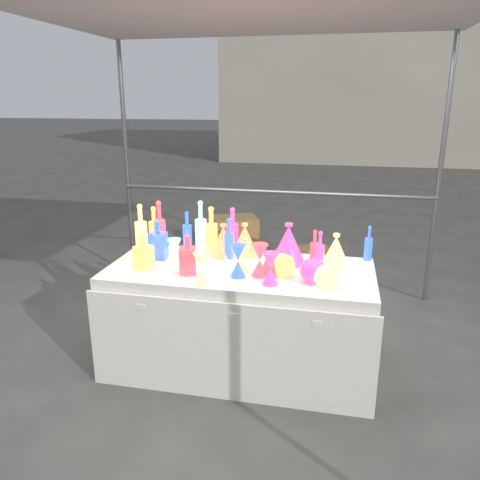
% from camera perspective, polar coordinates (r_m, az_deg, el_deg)
% --- Properties ---
extents(ground, '(80.00, 80.00, 0.00)m').
position_cam_1_polar(ground, '(3.52, 0.00, -14.95)').
color(ground, '#5A5853').
rests_on(ground, ground).
extents(canopy_tent, '(3.15, 3.15, 2.46)m').
position_cam_1_polar(canopy_tent, '(3.05, 0.04, 26.79)').
color(canopy_tent, gray).
rests_on(canopy_tent, ground).
extents(display_table, '(1.84, 0.83, 0.75)m').
position_cam_1_polar(display_table, '(3.33, -0.03, -9.56)').
color(display_table, white).
rests_on(display_table, ground).
extents(background_building, '(14.00, 6.00, 6.00)m').
position_cam_1_polar(background_building, '(17.30, 24.71, 19.19)').
color(background_building, beige).
rests_on(background_building, ground).
extents(cardboard_box_closed, '(0.68, 0.60, 0.41)m').
position_cam_1_polar(cardboard_box_closed, '(6.02, -0.66, 0.92)').
color(cardboard_box_closed, olive).
rests_on(cardboard_box_closed, ground).
extents(cardboard_box_flat, '(0.87, 0.82, 0.06)m').
position_cam_1_polar(cardboard_box_flat, '(5.82, 8.27, -1.64)').
color(cardboard_box_flat, olive).
rests_on(cardboard_box_flat, ground).
extents(bottle_0, '(0.11, 0.11, 0.32)m').
position_cam_1_polar(bottle_0, '(3.66, -10.42, 1.58)').
color(bottle_0, '#F01650').
rests_on(bottle_0, display_table).
extents(bottle_1, '(0.08, 0.08, 0.29)m').
position_cam_1_polar(bottle_1, '(3.59, -6.46, 1.23)').
color(bottle_1, '#198B54').
rests_on(bottle_1, display_table).
extents(bottle_2, '(0.09, 0.09, 0.40)m').
position_cam_1_polar(bottle_2, '(3.50, -9.77, 1.55)').
color(bottle_2, '#D45616').
rests_on(bottle_2, display_table).
extents(bottle_3, '(0.10, 0.10, 0.34)m').
position_cam_1_polar(bottle_3, '(3.49, -0.91, 1.28)').
color(bottle_3, '#1C4FA4').
rests_on(bottle_3, display_table).
extents(bottle_4, '(0.10, 0.10, 0.37)m').
position_cam_1_polar(bottle_4, '(3.54, -11.98, 1.38)').
color(bottle_4, teal).
rests_on(bottle_4, display_table).
extents(bottle_5, '(0.10, 0.10, 0.40)m').
position_cam_1_polar(bottle_5, '(3.48, -4.80, 1.64)').
color(bottle_5, '#CB289B').
rests_on(bottle_5, display_table).
extents(bottle_6, '(0.11, 0.11, 0.36)m').
position_cam_1_polar(bottle_6, '(3.46, -3.51, 1.23)').
color(bottle_6, '#F01650').
rests_on(bottle_6, display_table).
extents(bottle_7, '(0.08, 0.08, 0.30)m').
position_cam_1_polar(bottle_7, '(3.34, -1.36, 0.19)').
color(bottle_7, '#198B54').
rests_on(bottle_7, display_table).
extents(decanter_0, '(0.13, 0.13, 0.25)m').
position_cam_1_polar(decanter_0, '(3.20, -11.69, -1.37)').
color(decanter_0, '#F01650').
rests_on(decanter_0, display_table).
extents(decanter_1, '(0.13, 0.13, 0.27)m').
position_cam_1_polar(decanter_1, '(3.07, -6.38, -1.75)').
color(decanter_1, '#D45616').
rests_on(decanter_1, display_table).
extents(decanter_2, '(0.12, 0.12, 0.28)m').
position_cam_1_polar(decanter_2, '(3.39, -9.97, 0.02)').
color(decanter_2, '#198B54').
rests_on(decanter_2, display_table).
extents(hourglass_0, '(0.12, 0.12, 0.21)m').
position_cam_1_polar(hourglass_0, '(3.03, 2.42, -2.45)').
color(hourglass_0, '#D45616').
rests_on(hourglass_0, display_table).
extents(hourglass_1, '(0.13, 0.13, 0.21)m').
position_cam_1_polar(hourglass_1, '(2.89, 3.71, -3.50)').
color(hourglass_1, '#1C4FA4').
rests_on(hourglass_1, display_table).
extents(hourglass_2, '(0.10, 0.10, 0.21)m').
position_cam_1_polar(hourglass_2, '(2.89, -4.68, -3.52)').
color(hourglass_2, teal).
rests_on(hourglass_2, display_table).
extents(hourglass_3, '(0.12, 0.12, 0.19)m').
position_cam_1_polar(hourglass_3, '(3.23, -7.98, -1.53)').
color(hourglass_3, '#CB289B').
rests_on(hourglass_3, display_table).
extents(hourglass_4, '(0.10, 0.10, 0.19)m').
position_cam_1_polar(hourglass_4, '(3.06, 0.14, -2.47)').
color(hourglass_4, '#F01650').
rests_on(hourglass_4, display_table).
extents(hourglass_5, '(0.14, 0.14, 0.22)m').
position_cam_1_polar(hourglass_5, '(3.01, -0.25, -2.55)').
color(hourglass_5, '#198B54').
rests_on(hourglass_5, display_table).
extents(globe_0, '(0.19, 0.19, 0.13)m').
position_cam_1_polar(globe_0, '(3.04, 5.13, -3.22)').
color(globe_0, '#F01650').
rests_on(globe_0, display_table).
extents(globe_1, '(0.20, 0.20, 0.12)m').
position_cam_1_polar(globe_1, '(2.91, 10.47, -4.53)').
color(globe_1, teal).
rests_on(globe_1, display_table).
extents(globe_2, '(0.18, 0.18, 0.12)m').
position_cam_1_polar(globe_2, '(3.05, 4.24, -3.30)').
color(globe_2, '#D45616').
rests_on(globe_2, display_table).
extents(globe_3, '(0.19, 0.19, 0.14)m').
position_cam_1_polar(globe_3, '(2.96, 8.94, -3.88)').
color(globe_3, '#1C4FA4').
rests_on(globe_3, display_table).
extents(lampshade_0, '(0.23, 0.23, 0.24)m').
position_cam_1_polar(lampshade_0, '(3.41, -2.02, 0.01)').
color(lampshade_0, yellow).
rests_on(lampshade_0, display_table).
extents(lampshade_1, '(0.27, 0.27, 0.24)m').
position_cam_1_polar(lampshade_1, '(3.42, 0.59, 0.09)').
color(lampshade_1, yellow).
rests_on(lampshade_1, display_table).
extents(lampshade_2, '(0.28, 0.28, 0.29)m').
position_cam_1_polar(lampshade_2, '(3.27, 5.91, -0.40)').
color(lampshade_2, '#1C4FA4').
rests_on(lampshade_2, display_table).
extents(lampshade_3, '(0.25, 0.25, 0.23)m').
position_cam_1_polar(lampshade_3, '(3.27, 11.60, -1.19)').
color(lampshade_3, teal).
rests_on(lampshade_3, display_table).
extents(bottle_8, '(0.07, 0.07, 0.25)m').
position_cam_1_polar(bottle_8, '(3.44, 15.41, -0.35)').
color(bottle_8, '#198B54').
rests_on(bottle_8, display_table).
extents(bottle_9, '(0.07, 0.07, 0.26)m').
position_cam_1_polar(bottle_9, '(3.23, 9.06, -0.98)').
color(bottle_9, '#D45616').
rests_on(bottle_9, display_table).
extents(bottle_10, '(0.07, 0.07, 0.27)m').
position_cam_1_polar(bottle_10, '(3.16, 9.69, -1.30)').
color(bottle_10, '#1C4FA4').
rests_on(bottle_10, display_table).
extents(bottle_11, '(0.08, 0.08, 0.29)m').
position_cam_1_polar(bottle_11, '(2.93, 11.43, -2.71)').
color(bottle_11, teal).
rests_on(bottle_11, display_table).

